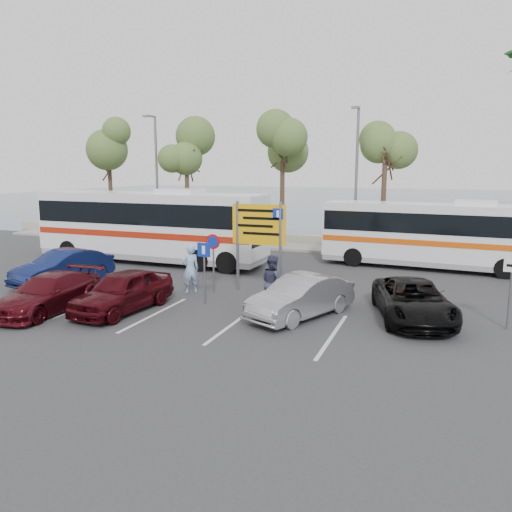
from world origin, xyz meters
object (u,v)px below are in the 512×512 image
(car_blue, at_px, (63,267))
(pedestrian_near, at_px, (190,269))
(car_maroon, at_px, (48,293))
(street_lamp_left, at_px, (156,172))
(suv_black, at_px, (413,300))
(car_red, at_px, (123,291))
(coach_bus_right, at_px, (437,237))
(car_silver_b, at_px, (301,297))
(pedestrian_far, at_px, (273,282))
(street_lamp_right, at_px, (356,173))
(direction_sign, at_px, (259,231))
(coach_bus_left, at_px, (150,228))

(car_blue, xyz_separation_m, pedestrian_near, (5.79, 0.54, 0.24))
(car_maroon, height_order, pedestrian_near, pedestrian_near)
(street_lamp_left, distance_m, suv_black, 21.19)
(pedestrian_near, bearing_deg, car_red, 28.22)
(pedestrian_near, bearing_deg, coach_bus_right, 179.61)
(street_lamp_left, relative_size, suv_black, 1.73)
(street_lamp_left, height_order, car_blue, street_lamp_left)
(car_maroon, distance_m, pedestrian_near, 5.23)
(car_silver_b, xyz_separation_m, pedestrian_far, (-1.16, 0.52, 0.28))
(street_lamp_left, height_order, car_silver_b, street_lamp_left)
(street_lamp_left, xyz_separation_m, pedestrian_far, (12.34, -12.52, -3.63))
(street_lamp_left, xyz_separation_m, pedestrian_near, (8.56, -11.48, -3.63))
(car_blue, relative_size, suv_black, 0.94)
(street_lamp_right, distance_m, car_blue, 16.26)
(car_blue, bearing_deg, car_maroon, -43.65)
(direction_sign, distance_m, car_blue, 8.59)
(suv_black, distance_m, pedestrian_near, 8.47)
(car_blue, relative_size, car_maroon, 1.00)
(coach_bus_left, distance_m, car_red, 9.18)
(street_lamp_left, xyz_separation_m, car_maroon, (5.16, -15.45, -3.96))
(street_lamp_left, bearing_deg, street_lamp_right, 0.00)
(coach_bus_left, bearing_deg, street_lamp_left, 118.75)
(direction_sign, bearing_deg, coach_bus_right, 48.35)
(coach_bus_left, xyz_separation_m, suv_black, (13.50, -5.64, -1.14))
(coach_bus_left, xyz_separation_m, pedestrian_far, (8.84, -6.14, -0.82))
(coach_bus_left, distance_m, car_blue, 5.79)
(coach_bus_right, xyz_separation_m, pedestrian_near, (-8.94, -8.46, -0.60))
(car_red, xyz_separation_m, suv_black, (9.44, 2.52, -0.07))
(direction_sign, height_order, car_maroon, direction_sign)
(street_lamp_left, relative_size, street_lamp_right, 1.00)
(direction_sign, xyz_separation_m, car_red, (-3.44, -4.21, -1.72))
(street_lamp_right, distance_m, car_silver_b, 13.62)
(car_blue, xyz_separation_m, car_silver_b, (10.74, -1.02, -0.03))
(street_lamp_right, bearing_deg, car_red, -110.51)
(car_silver_b, bearing_deg, direction_sign, 156.41)
(pedestrian_near, relative_size, pedestrian_far, 1.00)
(suv_black, height_order, pedestrian_far, pedestrian_far)
(street_lamp_left, distance_m, car_maroon, 16.76)
(coach_bus_left, relative_size, car_blue, 2.83)
(car_maroon, bearing_deg, street_lamp_left, 107.05)
(street_lamp_right, bearing_deg, suv_black, -71.59)
(direction_sign, distance_m, car_maroon, 7.97)
(suv_black, xyz_separation_m, pedestrian_near, (-8.44, 0.54, 0.32))
(car_maroon, xyz_separation_m, suv_black, (11.84, 3.43, 0.01))
(car_blue, bearing_deg, car_red, -16.31)
(car_silver_b, xyz_separation_m, pedestrian_near, (-4.94, 1.56, 0.28))
(coach_bus_right, xyz_separation_m, suv_black, (-0.50, -9.00, -0.93))
(direction_sign, xyz_separation_m, pedestrian_near, (-2.45, -1.15, -1.46))
(coach_bus_left, distance_m, pedestrian_far, 10.80)
(car_maroon, bearing_deg, direction_sign, 39.83)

